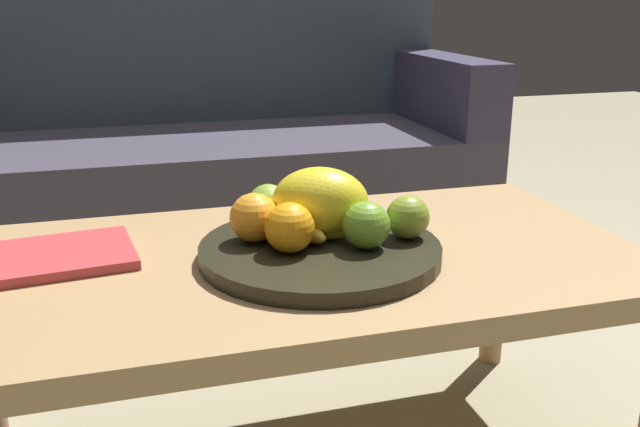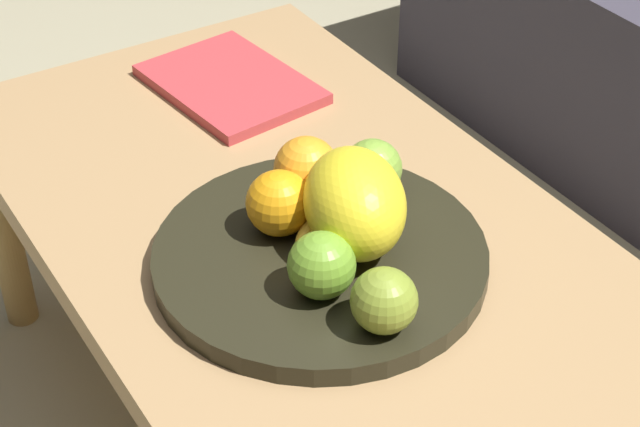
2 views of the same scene
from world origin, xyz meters
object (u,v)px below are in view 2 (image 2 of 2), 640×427
Objects in this scene: melon_large_front at (355,203)px; apple_right at (372,168)px; apple_front at (322,265)px; fruit_bowl at (320,257)px; orange_front at (306,169)px; coffee_table at (322,270)px; apple_left at (384,301)px; orange_left at (279,203)px; magazine at (231,84)px; banana_bunch at (338,209)px.

apple_right is (-0.07, 0.07, -0.02)m from melon_large_front.
apple_front is at bearing -50.43° from apple_right.
fruit_bowl is at bearing -106.69° from melon_large_front.
fruit_bowl is 0.12m from orange_front.
coffee_table is 16.18× the size of apple_left.
orange_left is 1.10× the size of apple_left.
apple_front is (0.05, -0.08, -0.02)m from melon_large_front.
magazine is (-0.31, 0.06, -0.06)m from orange_front.
coffee_table is 0.38m from magazine.
apple_left is 0.17m from banana_bunch.
banana_bunch is at bearing 121.36° from fruit_bowl.
coffee_table is 0.14m from melon_large_front.
apple_right is at bearing 118.02° from fruit_bowl.
orange_front is 0.07m from orange_left.
apple_left is at bearing -12.14° from coffee_table.
apple_right is at bearing 91.96° from orange_left.
fruit_bowl is 0.42m from magazine.
apple_right is at bearing 148.70° from apple_left.
orange_front is 1.12× the size of apple_left.
orange_left is at bearing -138.04° from melon_large_front.
apple_left is (0.13, -0.05, -0.02)m from melon_large_front.
apple_front is at bearing -41.14° from banana_bunch.
orange_left is at bearing -158.85° from fruit_bowl.
coffee_table is 0.12m from orange_front.
fruit_bowl is 0.15m from apple_left.
orange_left is at bearing 171.95° from apple_front.
melon_large_front is 0.09m from orange_left.
melon_large_front is at bearing -1.46° from orange_front.
apple_front is (0.16, -0.08, -0.00)m from orange_front.
melon_large_front is (0.01, 0.04, 0.07)m from fruit_bowl.
fruit_bowl is at bearing -61.98° from apple_right.
orange_front is 0.08m from apple_right.
fruit_bowl is at bearing -22.96° from orange_front.
melon_large_front is at bearing 73.31° from fruit_bowl.
apple_left is at bearing -16.90° from banana_bunch.
magazine is (-0.42, 0.06, -0.07)m from melon_large_front.
orange_front reaches higher than fruit_bowl.
banana_bunch is (-0.17, 0.05, -0.01)m from apple_left.
orange_left reaches higher than apple_right.
apple_front reaches higher than apple_right.
apple_right is 0.42× the size of banana_bunch.
apple_left is (0.20, 0.01, -0.00)m from orange_left.
melon_large_front is 0.09m from apple_front.
melon_large_front is 1.99× the size of orange_front.
melon_large_front is at bearing -45.89° from apple_right.
fruit_bowl is at bearing -34.92° from coffee_table.
orange_left is at bearing -25.90° from magazine.
orange_left reaches higher than coffee_table.
melon_large_front is 2.11× the size of apple_front.
orange_front is 1.09× the size of apple_right.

